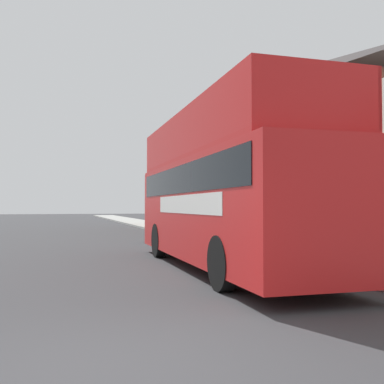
{
  "coord_description": "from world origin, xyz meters",
  "views": [
    {
      "loc": [
        -0.49,
        -4.46,
        1.63
      ],
      "look_at": [
        2.57,
        5.67,
        1.96
      ],
      "focal_mm": 42.0,
      "sensor_mm": 36.0,
      "label": 1
    }
  ],
  "objects_px": {
    "tour_bus": "(222,199)",
    "lamp_post_nearest": "(359,129)",
    "lamp_post_second": "(232,164)",
    "parked_car_ahead_of_bus": "(177,230)"
  },
  "relations": [
    {
      "from": "lamp_post_nearest",
      "to": "parked_car_ahead_of_bus",
      "type": "bearing_deg",
      "value": 100.36
    },
    {
      "from": "lamp_post_nearest",
      "to": "lamp_post_second",
      "type": "relative_size",
      "value": 1.07
    },
    {
      "from": "lamp_post_second",
      "to": "parked_car_ahead_of_bus",
      "type": "bearing_deg",
      "value": 119.62
    },
    {
      "from": "lamp_post_nearest",
      "to": "lamp_post_second",
      "type": "xyz_separation_m",
      "value": [
        -0.28,
        7.03,
        -0.19
      ]
    },
    {
      "from": "lamp_post_second",
      "to": "tour_bus",
      "type": "bearing_deg",
      "value": -115.02
    },
    {
      "from": "tour_bus",
      "to": "lamp_post_nearest",
      "type": "relative_size",
      "value": 2.11
    },
    {
      "from": "tour_bus",
      "to": "lamp_post_second",
      "type": "bearing_deg",
      "value": 65.84
    },
    {
      "from": "parked_car_ahead_of_bus",
      "to": "lamp_post_nearest",
      "type": "distance_m",
      "value": 10.18
    },
    {
      "from": "parked_car_ahead_of_bus",
      "to": "lamp_post_nearest",
      "type": "height_order",
      "value": "lamp_post_nearest"
    },
    {
      "from": "tour_bus",
      "to": "lamp_post_nearest",
      "type": "distance_m",
      "value": 3.77
    }
  ]
}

